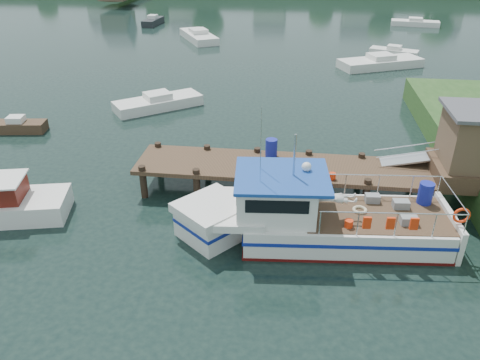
# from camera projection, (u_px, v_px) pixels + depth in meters

# --- Properties ---
(ground_plane) EXTENTS (160.00, 160.00, 0.00)m
(ground_plane) POSITION_uv_depth(u_px,v_px,m) (265.00, 190.00, 22.34)
(ground_plane) COLOR black
(dock) EXTENTS (16.60, 3.00, 4.78)m
(dock) POSITION_uv_depth(u_px,v_px,m) (413.00, 155.00, 20.56)
(dock) COLOR #432F20
(dock) RESTS_ON ground
(lobster_boat) EXTENTS (11.36, 4.06, 5.39)m
(lobster_boat) POSITION_uv_depth(u_px,v_px,m) (310.00, 218.00, 18.44)
(lobster_boat) COLOR silver
(lobster_boat) RESTS_ON ground
(moored_rowboat) EXTENTS (3.51, 1.61, 0.98)m
(moored_rowboat) POSITION_uv_depth(u_px,v_px,m) (17.00, 126.00, 28.59)
(moored_rowboat) COLOR #432F20
(moored_rowboat) RESTS_ON ground
(moored_far) EXTENTS (6.03, 2.80, 0.99)m
(moored_far) POSITION_uv_depth(u_px,v_px,m) (415.00, 23.00, 59.29)
(moored_far) COLOR silver
(moored_far) RESTS_ON ground
(moored_a) EXTENTS (5.96, 5.28, 1.10)m
(moored_a) POSITION_uv_depth(u_px,v_px,m) (158.00, 102.00, 32.29)
(moored_a) COLOR silver
(moored_a) RESTS_ON ground
(moored_b) EXTENTS (4.75, 3.00, 0.99)m
(moored_b) POSITION_uv_depth(u_px,v_px,m) (394.00, 52.00, 45.49)
(moored_b) COLOR silver
(moored_b) RESTS_ON ground
(moored_c) EXTENTS (7.83, 5.42, 1.18)m
(moored_c) POSITION_uv_depth(u_px,v_px,m) (380.00, 62.00, 41.71)
(moored_c) COLOR silver
(moored_c) RESTS_ON ground
(moored_d) EXTENTS (5.54, 7.41, 1.21)m
(moored_d) POSITION_uv_depth(u_px,v_px,m) (199.00, 36.00, 51.74)
(moored_d) COLOR silver
(moored_d) RESTS_ON ground
(moored_e) EXTENTS (1.82, 4.51, 1.22)m
(moored_e) POSITION_uv_depth(u_px,v_px,m) (153.00, 21.00, 59.80)
(moored_e) COLOR black
(moored_e) RESTS_ON ground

